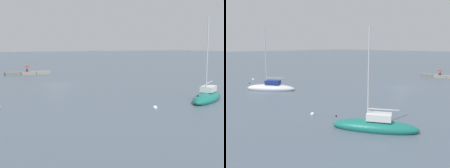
# 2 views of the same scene
# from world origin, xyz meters

# --- Properties ---
(ground_plane) EXTENTS (500.00, 500.00, 0.00)m
(ground_plane) POSITION_xyz_m (0.00, 0.00, 0.00)
(ground_plane) COLOR slate
(seawall_pier) EXTENTS (9.51, 1.70, 0.66)m
(seawall_pier) POSITION_xyz_m (0.00, -18.72, 0.33)
(seawall_pier) COLOR gray
(seawall_pier) RESTS_ON ground_plane
(person_seated_grey_left) EXTENTS (0.48, 0.66, 0.73)m
(person_seated_grey_left) POSITION_xyz_m (0.20, -18.66, 0.92)
(person_seated_grey_left) COLOR #1E2333
(person_seated_grey_left) RESTS_ON seawall_pier
(umbrella_open_red) EXTENTS (1.35, 1.35, 1.29)m
(umbrella_open_red) POSITION_xyz_m (0.19, -18.63, 1.78)
(umbrella_open_red) COLOR black
(umbrella_open_red) RESTS_ON seawall_pier
(sailboat_teal_mid) EXTENTS (8.13, 5.85, 9.87)m
(sailboat_teal_mid) POSITION_xyz_m (-9.77, 22.21, 0.39)
(sailboat_teal_mid) COLOR #197266
(sailboat_teal_mid) RESTS_ON ground_plane
(mooring_buoy_near) EXTENTS (0.46, 0.46, 0.46)m
(mooring_buoy_near) POSITION_xyz_m (-1.81, 22.96, 0.08)
(mooring_buoy_near) COLOR white
(mooring_buoy_near) RESTS_ON ground_plane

